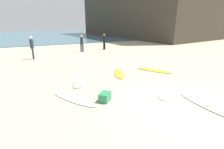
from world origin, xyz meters
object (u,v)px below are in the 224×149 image
surfboard_1 (165,89)px  beachgoer_far (82,43)px  surfboard_2 (119,73)px  beach_cooler (105,97)px  surfboard_5 (207,105)px  beachgoer_near (32,46)px  surfboard_4 (73,98)px  surfboard_0 (79,81)px  beachgoer_mid (104,41)px  surfboard_3 (154,70)px

surfboard_1 → beachgoer_far: beachgoer_far is taller
surfboard_2 → beach_cooler: (-2.10, -2.84, 0.13)m
surfboard_2 → beach_cooler: bearing=-105.4°
surfboard_2 → surfboard_5: 4.91m
surfboard_5 → beachgoer_far: bearing=-85.5°
beach_cooler → beachgoer_near: bearing=103.7°
surfboard_4 → beach_cooler: 1.27m
surfboard_0 → surfboard_2: 2.48m
surfboard_5 → beachgoer_mid: bearing=-96.5°
surfboard_3 → beach_cooler: beach_cooler is taller
beachgoer_near → surfboard_3: bearing=41.5°
surfboard_3 → beachgoer_far: 9.05m
surfboard_4 → surfboard_5: size_ratio=0.99×
surfboard_2 → beachgoer_mid: beachgoer_mid is taller
surfboard_4 → surfboard_2: bearing=-175.3°
surfboard_4 → beachgoer_near: (-1.25, 8.85, 1.01)m
surfboard_5 → beachgoer_near: beachgoer_near is taller
surfboard_1 → surfboard_3: 3.01m
surfboard_1 → surfboard_4: surfboard_1 is taller
surfboard_4 → beachgoer_far: (3.31, 10.58, 0.89)m
surfboard_0 → surfboard_1: bearing=161.7°
surfboard_1 → surfboard_0: bearing=7.1°
surfboard_3 → beachgoer_mid: size_ratio=1.30×
surfboard_0 → surfboard_3: 4.72m
surfboard_1 → beach_cooler: 2.87m
beachgoer_near → beachgoer_far: beachgoer_near is taller
beach_cooler → surfboard_3: bearing=29.7°
surfboard_4 → surfboard_5: surfboard_5 is taller
beachgoer_mid → beach_cooler: size_ratio=3.33×
surfboard_4 → beachgoer_far: beachgoer_far is taller
surfboard_2 → beachgoer_mid: 9.18m
surfboard_0 → beachgoer_mid: bearing=-98.9°
surfboard_1 → surfboard_4: size_ratio=1.04×
surfboard_0 → beachgoer_mid: (5.19, 9.04, 0.91)m
surfboard_1 → beachgoer_near: (-5.19, 9.63, 1.01)m
surfboard_3 → beachgoer_far: bearing=72.1°
surfboard_2 → beachgoer_mid: bearing=93.7°
surfboard_3 → surfboard_4: surfboard_3 is taller
surfboard_2 → beachgoer_far: beachgoer_far is taller
surfboard_1 → beachgoer_mid: bearing=-53.2°
surfboard_3 → beachgoer_mid: 9.12m
surfboard_1 → beachgoer_mid: 11.87m
surfboard_4 → beachgoer_mid: beachgoer_mid is taller
beachgoer_near → surfboard_1: bearing=26.2°
beachgoer_far → surfboard_2: bearing=-100.6°
surfboard_5 → beachgoer_mid: beachgoer_mid is taller
beachgoer_near → beach_cooler: size_ratio=3.61×
surfboard_2 → surfboard_5: size_ratio=0.84×
surfboard_4 → beachgoer_far: 11.12m
surfboard_0 → surfboard_2: size_ratio=0.97×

